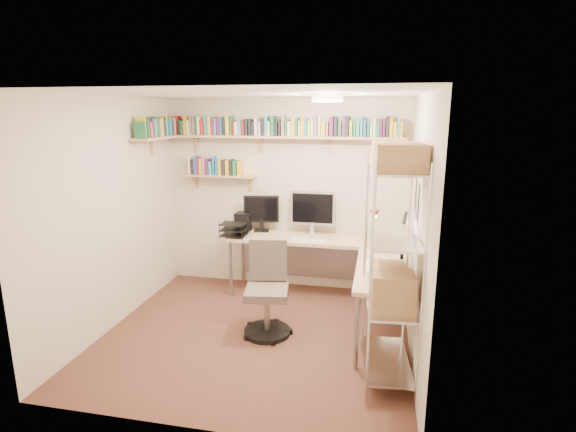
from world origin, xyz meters
name	(u,v)px	position (x,y,z in m)	size (l,w,h in m)	color
ground	(256,335)	(0.00, 0.00, 0.00)	(3.20, 3.20, 0.00)	#4F2C22
room_shell	(253,193)	(0.00, 0.00, 1.55)	(3.24, 3.04, 2.52)	beige
wall_shelves	(249,136)	(-0.42, 1.30, 2.03)	(3.12, 1.09, 0.80)	tan
corner_desk	(315,244)	(0.50, 0.95, 0.77)	(2.38, 2.02, 1.34)	beige
office_chair	(267,295)	(0.11, 0.11, 0.42)	(0.53, 0.53, 1.00)	black
wire_rack	(393,239)	(1.36, -0.51, 1.30)	(0.49, 0.89, 2.10)	silver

